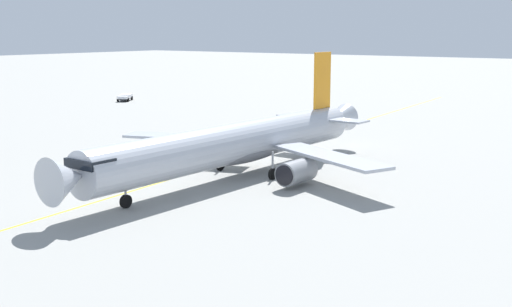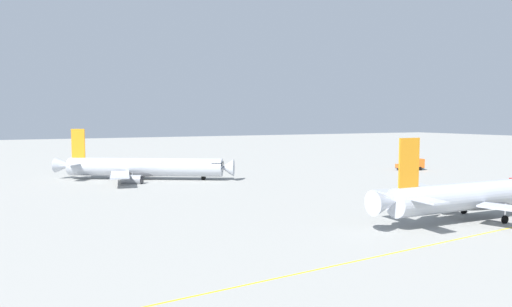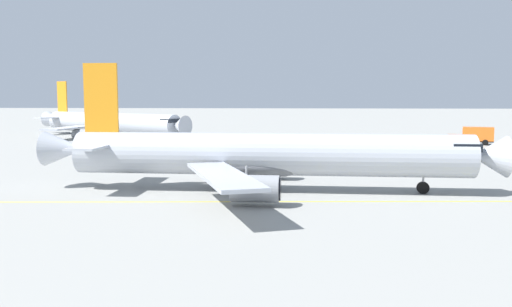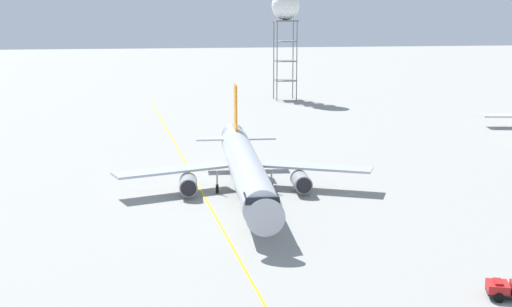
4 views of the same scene
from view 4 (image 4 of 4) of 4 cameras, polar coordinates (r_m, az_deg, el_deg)
ground_plane at (r=85.51m, az=-0.82°, el=-3.72°), size 600.00×600.00×0.00m
airliner_main at (r=87.38m, az=-0.83°, el=-1.20°), size 42.14×31.98×11.68m
radar_tower at (r=174.79m, az=2.31°, el=11.14°), size 6.58×6.58×25.29m
taxiway_centreline at (r=91.91m, az=-4.42°, el=-2.66°), size 164.81×11.50×0.01m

